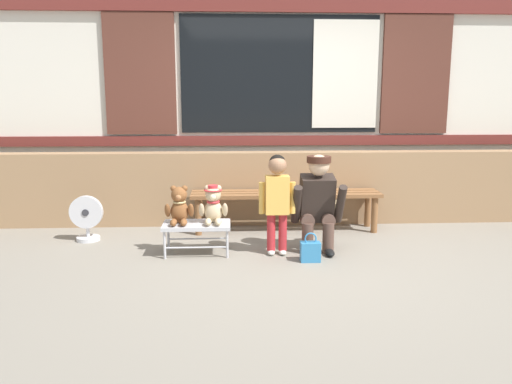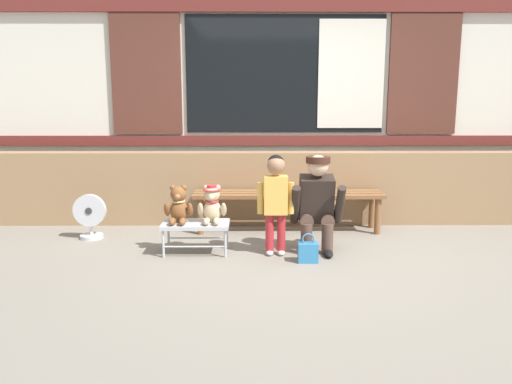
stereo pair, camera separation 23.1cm
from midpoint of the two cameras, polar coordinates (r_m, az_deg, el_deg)
The scene contains 11 objects.
ground_plane at distance 4.76m, azimuth 5.82°, elevation -7.63°, with size 60.00×60.00×0.00m, color gray.
brick_low_wall at distance 6.03m, azimuth 4.46°, elevation 0.46°, with size 8.08×0.25×0.85m, color #997551.
shop_facade at distance 6.46m, azimuth 4.27°, elevation 12.26°, with size 8.24×0.26×3.32m.
wooden_bench_long at distance 5.69m, azimuth 4.80°, elevation -0.71°, with size 2.10×0.40×0.44m.
small_display_bench at distance 4.91m, azimuth -5.42°, elevation -3.80°, with size 0.64×0.36×0.30m.
teddy_bear_plain at distance 4.89m, azimuth -7.32°, elevation -1.55°, with size 0.28×0.26×0.36m.
teddy_bear_with_hat at distance 4.86m, azimuth -3.57°, elevation -1.45°, with size 0.28×0.27×0.36m.
child_standing at distance 4.78m, azimuth 3.61°, elevation -0.19°, with size 0.35×0.18×0.96m.
adult_crouching at distance 4.93m, azimuth 8.23°, elevation -1.26°, with size 0.50×0.49×0.95m.
handbag_on_ground at distance 4.70m, azimuth 7.24°, elevation -6.66°, with size 0.18×0.11×0.27m.
floor_fan at distance 5.62m, azimuth -16.94°, elevation -2.67°, with size 0.34×0.24×0.48m.
Camera 2 is at (-0.39, -4.50, 1.49)m, focal length 35.79 mm.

